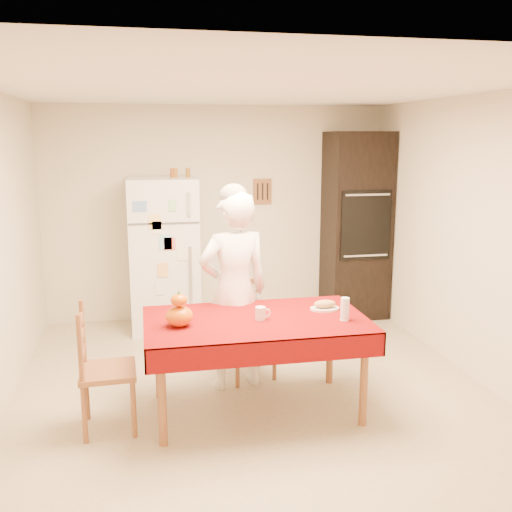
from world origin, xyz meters
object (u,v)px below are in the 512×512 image
object	(u,v)px
refrigerator	(164,254)
seated_woman	(234,291)
oven_cabinet	(356,226)
chair_far	(245,321)
chair_left	(98,365)
pumpkin_lower	(179,316)
wine_glass	(345,309)
bread_plate	(325,309)
coffee_mug	(260,313)
dining_table	(256,327)

from	to	relation	value
refrigerator	seated_woman	xyz separation A→B (m)	(0.52, -1.71, -0.00)
oven_cabinet	chair_far	bearing A→B (deg)	-136.65
refrigerator	oven_cabinet	xyz separation A→B (m)	(2.28, 0.05, 0.25)
chair_left	pumpkin_lower	world-z (taller)	chair_left
oven_cabinet	chair_far	xyz separation A→B (m)	(-1.63, -1.54, -0.59)
wine_glass	chair_left	bearing A→B (deg)	176.66
chair_far	bread_plate	world-z (taller)	chair_far
oven_cabinet	coffee_mug	distance (m)	2.84
chair_left	bread_plate	bearing A→B (deg)	-86.57
pumpkin_lower	bread_plate	size ratio (longest dim) A/B	0.84
dining_table	seated_woman	size ratio (longest dim) A/B	1.00
chair_left	seated_woman	world-z (taller)	seated_woman
coffee_mug	wine_glass	size ratio (longest dim) A/B	0.57
chair_left	wine_glass	world-z (taller)	chair_left
seated_woman	chair_far	bearing A→B (deg)	-131.43
chair_far	seated_woman	world-z (taller)	seated_woman
seated_woman	pumpkin_lower	world-z (taller)	seated_woman
chair_left	seated_woman	xyz separation A→B (m)	(1.09, 0.57, 0.34)
refrigerator	oven_cabinet	world-z (taller)	oven_cabinet
dining_table	wine_glass	distance (m)	0.70
wine_glass	refrigerator	bearing A→B (deg)	117.80
dining_table	wine_glass	bearing A→B (deg)	-15.00
dining_table	seated_woman	bearing A→B (deg)	99.72
oven_cabinet	pumpkin_lower	distance (m)	3.26
chair_left	wine_glass	xyz separation A→B (m)	(1.83, -0.11, 0.34)
pumpkin_lower	coffee_mug	bearing A→B (deg)	2.80
dining_table	pumpkin_lower	size ratio (longest dim) A/B	8.41
dining_table	chair_left	bearing A→B (deg)	-176.70
dining_table	chair_far	xyz separation A→B (m)	(0.04, 0.72, -0.18)
coffee_mug	pumpkin_lower	bearing A→B (deg)	-177.20
refrigerator	seated_woman	bearing A→B (deg)	-73.12
refrigerator	bread_plate	bearing A→B (deg)	-60.35
pumpkin_lower	bread_plate	bearing A→B (deg)	8.72
oven_cabinet	pumpkin_lower	world-z (taller)	oven_cabinet
chair_far	bread_plate	xyz separation A→B (m)	(0.55, -0.61, 0.26)
refrigerator	pumpkin_lower	world-z (taller)	refrigerator
chair_left	seated_woman	size ratio (longest dim) A/B	0.56
refrigerator	coffee_mug	distance (m)	2.34
seated_woman	wine_glass	xyz separation A→B (m)	(0.74, -0.68, -0.00)
seated_woman	bread_plate	distance (m)	0.78
wine_glass	bread_plate	xyz separation A→B (m)	(-0.06, 0.29, -0.08)
seated_woman	coffee_mug	xyz separation A→B (m)	(0.11, -0.54, -0.04)
dining_table	chair_left	distance (m)	1.20
dining_table	refrigerator	bearing A→B (deg)	105.29
bread_plate	oven_cabinet	bearing A→B (deg)	63.20
dining_table	chair_left	xyz separation A→B (m)	(-1.18, -0.07, -0.18)
refrigerator	seated_woman	world-z (taller)	same
oven_cabinet	seated_woman	world-z (taller)	oven_cabinet
oven_cabinet	refrigerator	bearing A→B (deg)	-178.82
dining_table	bread_plate	bearing A→B (deg)	10.80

